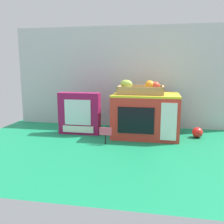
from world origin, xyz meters
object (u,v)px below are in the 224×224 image
(food_groups_crate, at_px, (141,89))
(loose_toy_apple, at_px, (197,132))
(price_sign, at_px, (105,133))
(toy_microwave, at_px, (146,115))
(cookie_set_box, at_px, (79,113))

(food_groups_crate, relative_size, loose_toy_apple, 4.52)
(loose_toy_apple, bearing_deg, price_sign, -156.14)
(toy_microwave, relative_size, cookie_set_box, 1.50)
(price_sign, xyz_separation_m, loose_toy_apple, (0.54, 0.24, -0.03))
(food_groups_crate, height_order, loose_toy_apple, food_groups_crate)
(cookie_set_box, distance_m, loose_toy_apple, 0.77)
(food_groups_crate, height_order, cookie_set_box, food_groups_crate)
(toy_microwave, height_order, price_sign, toy_microwave)
(toy_microwave, relative_size, price_sign, 4.10)
(price_sign, bearing_deg, toy_microwave, 46.59)
(cookie_set_box, height_order, loose_toy_apple, cookie_set_box)
(food_groups_crate, bearing_deg, cookie_set_box, -175.73)
(cookie_set_box, bearing_deg, loose_toy_apple, 3.07)
(loose_toy_apple, bearing_deg, food_groups_crate, -178.29)
(food_groups_crate, distance_m, loose_toy_apple, 0.45)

